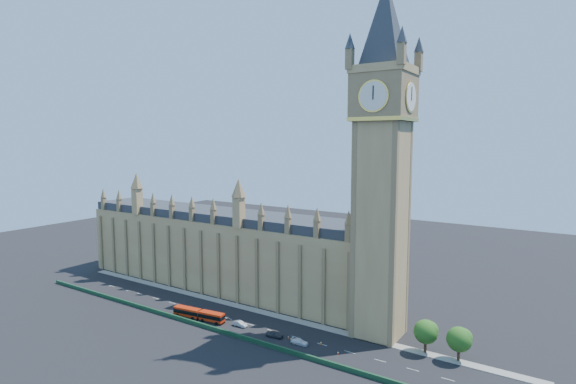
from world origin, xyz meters
The scene contains 15 objects.
ground centered at (0.00, 0.00, 0.00)m, with size 400.00×400.00×0.00m, color black.
palace_westminster centered at (-25.00, 22.00, 13.86)m, with size 120.00×20.00×28.00m.
elizabeth_tower centered at (38.00, 13.99, 54.56)m, with size 20.59×20.59×105.00m.
bridge_parapet centered at (0.00, -9.00, 0.60)m, with size 160.00×0.60×1.20m, color #1E4C2D.
kerb_north centered at (0.00, 9.50, 0.08)m, with size 160.00×3.00×0.16m, color gray.
tree_east_near centered at (52.22, 10.08, 5.64)m, with size 6.00×6.00×8.50m.
tree_east_far centered at (60.22, 10.08, 5.64)m, with size 6.00×6.00×8.50m.
red_bus centered at (-10.93, -5.27, 1.54)m, with size 17.39×4.59×2.93m.
car_grey centered at (15.11, -3.12, 0.82)m, with size 1.93×4.79×1.63m, color #3D4045.
car_silver centered at (2.63, -2.56, 0.74)m, with size 1.57×4.49×1.48m, color #ACB0B4.
car_white centered at (23.04, -3.17, 0.69)m, with size 1.94×4.76×1.38m, color white.
cone_a centered at (27.76, -0.12, 0.36)m, with size 0.55×0.55×0.73m.
cone_b centered at (18.68, -1.83, 0.35)m, with size 0.48×0.48×0.71m.
cone_c centered at (34.00, -2.68, 0.37)m, with size 0.56×0.56×0.76m.
cone_d centered at (16.13, -2.81, 0.34)m, with size 0.55×0.55×0.68m.
Camera 1 is at (81.35, -99.06, 52.85)m, focal length 28.00 mm.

